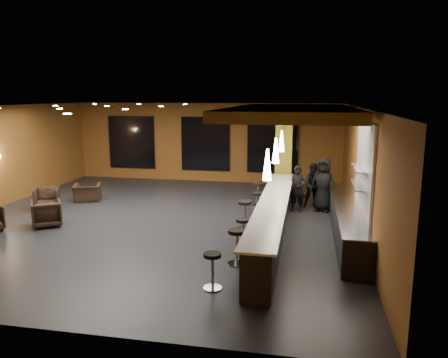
% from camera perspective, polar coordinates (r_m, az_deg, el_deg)
% --- Properties ---
extents(floor, '(12.00, 13.00, 0.10)m').
position_cam_1_polar(floor, '(13.86, -8.58, -5.58)').
color(floor, black).
rests_on(floor, ground).
extents(ceiling, '(12.00, 13.00, 0.10)m').
position_cam_1_polar(ceiling, '(13.29, -9.03, 9.47)').
color(ceiling, black).
extents(wall_back, '(12.00, 0.10, 3.50)m').
position_cam_1_polar(wall_back, '(19.69, -2.38, 4.80)').
color(wall_back, brown).
rests_on(wall_back, floor).
extents(wall_front, '(12.00, 0.10, 3.50)m').
position_cam_1_polar(wall_front, '(7.77, -25.33, -5.95)').
color(wall_front, brown).
rests_on(wall_front, floor).
extents(wall_right, '(0.10, 13.00, 3.50)m').
position_cam_1_polar(wall_right, '(12.77, 17.69, 0.90)').
color(wall_right, brown).
rests_on(wall_right, floor).
extents(wood_soffit, '(3.60, 8.00, 0.28)m').
position_cam_1_polar(wood_soffit, '(13.52, 8.86, 8.69)').
color(wood_soffit, olive).
rests_on(wood_soffit, ceiling).
extents(window_left, '(2.20, 0.06, 2.40)m').
position_cam_1_polar(window_left, '(20.68, -11.96, 4.72)').
color(window_left, black).
rests_on(window_left, wall_back).
extents(window_center, '(2.20, 0.06, 2.40)m').
position_cam_1_polar(window_center, '(19.59, -2.45, 4.62)').
color(window_center, black).
rests_on(window_center, wall_back).
extents(window_right, '(2.20, 0.06, 2.40)m').
position_cam_1_polar(window_right, '(19.12, 6.36, 4.40)').
color(window_right, black).
rests_on(window_right, wall_back).
extents(tile_backsplash, '(0.06, 3.20, 2.40)m').
position_cam_1_polar(tile_backsplash, '(11.74, 17.88, 1.28)').
color(tile_backsplash, white).
rests_on(tile_backsplash, wall_right).
extents(bar_counter, '(0.60, 8.00, 1.00)m').
position_cam_1_polar(bar_counter, '(12.01, 6.41, -5.38)').
color(bar_counter, black).
rests_on(bar_counter, floor).
extents(bar_top, '(0.78, 8.10, 0.05)m').
position_cam_1_polar(bar_top, '(11.88, 6.46, -2.95)').
color(bar_top, white).
rests_on(bar_top, bar_counter).
extents(prep_counter, '(0.70, 6.00, 0.86)m').
position_cam_1_polar(prep_counter, '(12.53, 15.78, -5.37)').
color(prep_counter, black).
rests_on(prep_counter, floor).
extents(prep_top, '(0.72, 6.00, 0.03)m').
position_cam_1_polar(prep_top, '(12.42, 15.89, -3.36)').
color(prep_top, silver).
rests_on(prep_top, prep_counter).
extents(wall_shelf_lower, '(0.30, 1.50, 0.03)m').
position_cam_1_polar(wall_shelf_lower, '(11.60, 17.19, -0.80)').
color(wall_shelf_lower, silver).
rests_on(wall_shelf_lower, wall_right).
extents(wall_shelf_upper, '(0.30, 1.50, 0.03)m').
position_cam_1_polar(wall_shelf_upper, '(11.52, 17.31, 1.39)').
color(wall_shelf_upper, silver).
rests_on(wall_shelf_upper, wall_right).
extents(column, '(0.60, 0.60, 3.50)m').
position_cam_1_polar(column, '(16.26, 7.82, 3.39)').
color(column, '#A09223').
rests_on(column, floor).
extents(pendant_0, '(0.20, 0.20, 0.70)m').
position_cam_1_polar(pendant_0, '(9.66, 5.67, 1.88)').
color(pendant_0, white).
rests_on(pendant_0, wood_soffit).
extents(pendant_1, '(0.20, 0.20, 0.70)m').
position_cam_1_polar(pendant_1, '(12.13, 6.79, 3.71)').
color(pendant_1, white).
rests_on(pendant_1, wood_soffit).
extents(pendant_2, '(0.20, 0.20, 0.70)m').
position_cam_1_polar(pendant_2, '(14.60, 7.52, 4.92)').
color(pendant_2, white).
rests_on(pendant_2, wood_soffit).
extents(staff_a, '(0.61, 0.43, 1.57)m').
position_cam_1_polar(staff_a, '(14.70, 9.58, -1.29)').
color(staff_a, black).
rests_on(staff_a, floor).
extents(staff_b, '(0.82, 0.68, 1.56)m').
position_cam_1_polar(staff_b, '(15.35, 11.67, -0.87)').
color(staff_b, black).
rests_on(staff_b, floor).
extents(staff_c, '(1.02, 0.83, 1.81)m').
position_cam_1_polar(staff_c, '(14.95, 12.87, -0.73)').
color(staff_c, black).
rests_on(staff_c, floor).
extents(armchair_b, '(1.16, 1.16, 0.77)m').
position_cam_1_polar(armchair_b, '(14.08, -22.17, -4.18)').
color(armchair_b, black).
rests_on(armchair_b, floor).
extents(armchair_c, '(1.04, 1.05, 0.72)m').
position_cam_1_polar(armchair_c, '(16.17, -22.11, -2.37)').
color(armchair_c, black).
rests_on(armchair_c, floor).
extents(armchair_d, '(1.19, 1.12, 0.62)m').
position_cam_1_polar(armchair_d, '(16.86, -17.41, -1.71)').
color(armchair_d, black).
rests_on(armchair_d, floor).
extents(bar_stool_0, '(0.38, 0.38, 0.76)m').
position_cam_1_polar(bar_stool_0, '(8.93, -1.53, -11.30)').
color(bar_stool_0, silver).
rests_on(bar_stool_0, floor).
extents(bar_stool_1, '(0.42, 0.42, 0.83)m').
position_cam_1_polar(bar_stool_1, '(10.12, 1.66, -8.27)').
color(bar_stool_1, silver).
rests_on(bar_stool_1, floor).
extents(bar_stool_2, '(0.37, 0.37, 0.73)m').
position_cam_1_polar(bar_stool_2, '(11.33, 2.44, -6.52)').
color(bar_stool_2, silver).
rests_on(bar_stool_2, floor).
extents(bar_stool_3, '(0.42, 0.42, 0.83)m').
position_cam_1_polar(bar_stool_3, '(12.75, 2.71, -4.20)').
color(bar_stool_3, silver).
rests_on(bar_stool_3, floor).
extents(bar_stool_4, '(0.38, 0.38, 0.76)m').
position_cam_1_polar(bar_stool_4, '(14.17, 4.37, -2.86)').
color(bar_stool_4, silver).
rests_on(bar_stool_4, floor).
extents(bar_stool_5, '(0.42, 0.42, 0.82)m').
position_cam_1_polar(bar_stool_5, '(15.34, 4.48, -1.63)').
color(bar_stool_5, silver).
rests_on(bar_stool_5, floor).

